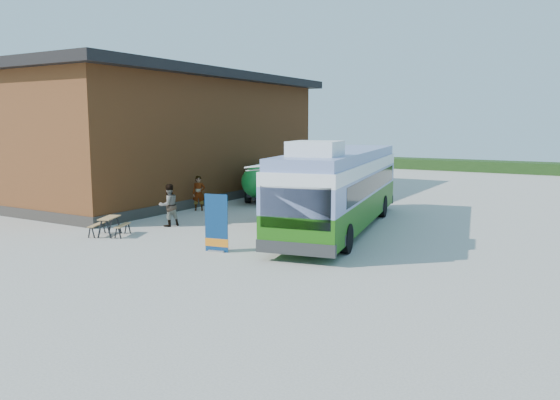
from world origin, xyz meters
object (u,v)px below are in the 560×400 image
Objects in this scene: person_b at (169,205)px; slurry_tanker at (263,179)px; banner at (216,228)px; person_a at (199,193)px; picnic_table at (109,222)px; bus at (341,186)px.

slurry_tanker is (-0.73, 8.96, 0.33)m from person_b.
person_b is (-4.74, 2.82, 0.09)m from banner.
person_b reaches higher than person_a.
banner is at bearing -81.85° from person_a.
person_b is (0.65, 2.80, 0.37)m from picnic_table.
slurry_tanker is (-7.55, 5.82, -0.60)m from bus.
picnic_table is (-7.47, -5.94, -1.29)m from bus.
picnic_table is 0.31× the size of slurry_tanker.
bus reaches higher than person_b.
slurry_tanker reaches higher than person_b.
person_a reaches higher than picnic_table.
bus is at bearing 59.93° from banner.
person_a is (-0.97, 6.90, 0.33)m from picnic_table.
bus is at bearing 14.64° from picnic_table.
person_b is at bearing 138.55° from banner.
bus is 7.58× the size of picnic_table.
picnic_table is 0.91× the size of person_b.
person_a is 4.96m from slurry_tanker.
person_a is at bearing 162.78° from bus.
bus reaches higher than picnic_table.
slurry_tanker is (-0.08, 11.77, 0.69)m from picnic_table.
banner is 1.14× the size of person_a.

